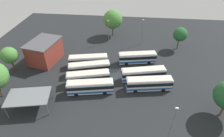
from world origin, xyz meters
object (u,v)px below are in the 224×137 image
Objects in this scene: tree_south_edge at (180,34)px; bus_row1_slot2 at (88,78)px; lamp_post_far_corner at (142,31)px; tree_northwest at (9,55)px; bus_row1_slot1 at (89,68)px; bus_row0_slot2 at (143,74)px; lamp_post_near_entrance at (108,31)px; depot_building at (45,51)px; bus_row1_slot0 at (88,61)px; lamp_post_by_building at (172,122)px; bus_row1_slot3 at (90,87)px; tree_northeast at (113,19)px; maintenance_shelter at (28,97)px; bus_row0_slot3 at (149,84)px; bus_row0_slot0 at (137,58)px.

bus_row1_slot2 is at bearing 38.12° from tree_south_edge.
lamp_post_far_corner is 42.43m from tree_northwest.
tree_south_edge reaches higher than bus_row1_slot1.
bus_row0_slot2 is 1.04× the size of bus_row1_slot1.
tree_south_edge reaches higher than bus_row1_slot2.
lamp_post_near_entrance reaches higher than tree_northwest.
bus_row1_slot2 is 18.25m from depot_building.
bus_row1_slot0 is 1.33× the size of lamp_post_by_building.
lamp_post_far_corner is (-30.05, -13.86, 1.71)m from depot_building.
bus_row0_slot2 is 1.30× the size of lamp_post_far_corner.
bus_row1_slot0 is at bearing 173.68° from depot_building.
bus_row0_slot2 is 30.77m from depot_building.
bus_row1_slot3 is (13.29, 6.62, -0.00)m from bus_row0_slot2.
lamp_post_near_entrance is 0.95× the size of lamp_post_by_building.
bus_row1_slot0 is 22.64m from tree_northeast.
maintenance_shelter is at bearing 26.68° from bus_row0_slot2.
bus_row1_slot3 is 21.24m from depot_building.
lamp_post_far_corner is (1.34, -24.07, 3.21)m from bus_row0_slot3.
tree_northwest is at bearing -6.15° from bus_row0_slot3.
bus_row0_slot0 is 15.21m from bus_row1_slot1.
maintenance_shelter is 30.56m from lamp_post_by_building.
bus_row0_slot3 is at bearing 163.20° from bus_row1_slot1.
lamp_post_by_building is (-4.40, 37.77, -0.29)m from lamp_post_far_corner.
lamp_post_near_entrance is at bearing -50.26° from bus_row0_slot0.
bus_row1_slot2 is at bearing 83.91° from lamp_post_near_entrance.
tree_south_edge reaches higher than tree_northwest.
bus_row0_slot0 is 1.56× the size of tree_northwest.
lamp_post_near_entrance is (10.46, -12.58, 2.71)m from bus_row0_slot0.
depot_building is at bearing -77.49° from maintenance_shelter.
tree_south_edge reaches higher than bus_row1_slot3.
tree_south_edge is (-42.60, -11.80, 2.09)m from depot_building.
tree_south_edge is 1.05× the size of tree_northwest.
depot_building reaches higher than bus_row0_slot2.
lamp_post_near_entrance is 24.67m from tree_south_edge.
tree_northwest is at bearing -23.11° from lamp_post_by_building.
lamp_post_by_building is (-4.37, 17.61, 2.92)m from bus_row0_slot2.
tree_northeast is (9.42, -18.35, 4.71)m from bus_row0_slot0.
bus_row0_slot2 is 28.92m from maintenance_shelter.
bus_row1_slot3 is at bearing 142.43° from depot_building.
bus_row0_slot0 is 26.38m from lamp_post_by_building.
tree_northeast is at bearing -94.03° from bus_row1_slot3.
lamp_post_far_corner reaches higher than bus_row1_slot1.
bus_row1_slot3 is at bearing 63.66° from lamp_post_far_corner.
bus_row0_slot3 and bus_row1_slot3 have the same top height.
bus_row0_slot2 is 16.85m from bus_row1_slot0.
tree_northeast is (-1.04, -5.76, 2.00)m from lamp_post_near_entrance.
maintenance_shelter is 1.30× the size of tree_south_edge.
bus_row1_slot3 is at bearing 26.49° from bus_row0_slot2.
tree_northeast is at bearing -103.57° from bus_row1_slot0.
lamp_post_near_entrance is at bearing -96.09° from bus_row1_slot2.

